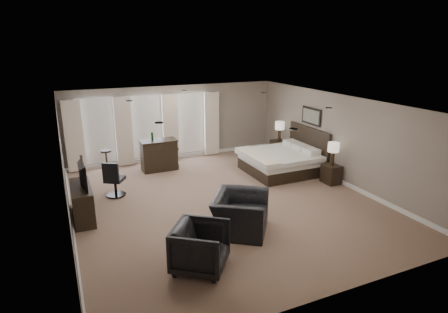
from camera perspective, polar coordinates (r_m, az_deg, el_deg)
name	(u,v)px	position (r m, az deg, el deg)	size (l,w,h in m)	color
room	(223,154)	(9.52, -0.11, 0.36)	(7.60, 8.60, 2.64)	#7C604F
window_bay	(147,129)	(13.04, -11.59, 4.17)	(5.25, 0.20, 2.30)	silver
bed	(280,152)	(12.02, 8.51, 0.74)	(2.18, 2.08, 1.39)	silver
nightstand_near	(331,174)	(11.56, 16.02, -2.59)	(0.42, 0.51, 0.56)	black
nightstand_far	(279,149)	(13.77, 8.35, 1.17)	(0.46, 0.56, 0.61)	black
lamp_near	(333,154)	(11.37, 16.27, 0.37)	(0.33, 0.33, 0.68)	beige
lamp_far	(280,131)	(13.60, 8.46, 3.82)	(0.34, 0.34, 0.70)	beige
wall_art	(311,116)	(12.41, 13.12, 6.01)	(0.04, 0.96, 0.56)	slate
dresser	(82,202)	(9.51, -20.79, -6.56)	(0.45, 1.40, 0.81)	black
tv	(80,184)	(9.34, -21.10, -3.88)	(1.06, 0.61, 0.14)	black
armchair_near	(240,207)	(8.29, 2.51, -7.73)	(1.29, 0.84, 1.13)	black
armchair_far	(201,245)	(7.03, -3.60, -13.33)	(0.94, 0.88, 0.97)	black
bar_counter	(159,155)	(12.36, -9.88, 0.24)	(1.17, 0.61, 1.02)	black
bar_stool_left	(107,161)	(12.63, -17.45, -0.64)	(0.34, 0.34, 0.72)	black
bar_stool_right	(174,159)	(12.44, -7.60, -0.32)	(0.33, 0.33, 0.70)	black
desk_chair	(115,178)	(10.55, -16.31, -3.21)	(0.51, 0.51, 1.01)	black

